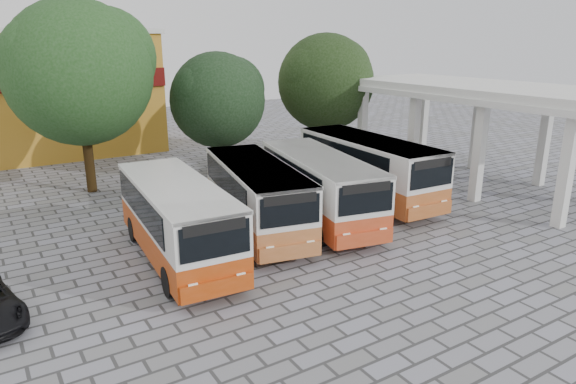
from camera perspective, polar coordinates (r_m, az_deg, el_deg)
ground at (r=20.32m, az=10.04°, el=-5.82°), size 90.00×90.00×0.00m
terminal_shelter at (r=29.44m, az=20.83°, el=10.22°), size 6.80×15.80×5.40m
bus_far_left at (r=18.57m, az=-12.21°, el=-2.66°), size 2.99×8.10×2.86m
bus_centre_left at (r=20.91m, az=-3.54°, el=-0.11°), size 3.97×8.32×2.86m
bus_centre_right at (r=22.08m, az=3.52°, el=0.89°), size 3.98×8.47×2.92m
bus_far_right at (r=25.24m, az=8.87°, el=2.96°), size 3.03×8.67×3.08m
tree_left at (r=27.82m, az=-22.08°, el=12.66°), size 7.49×7.14×9.64m
tree_middle at (r=29.93m, az=-7.74°, el=10.44°), size 5.67×5.40×7.03m
tree_right at (r=33.52m, az=4.31°, el=12.42°), size 6.41×6.10×8.06m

